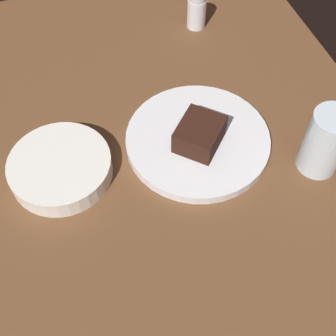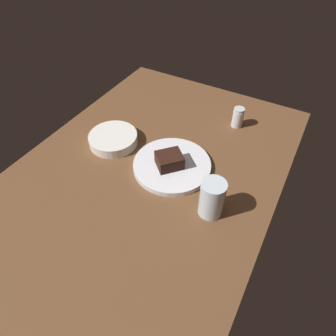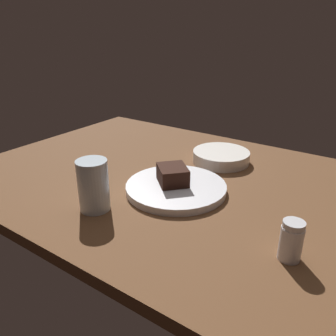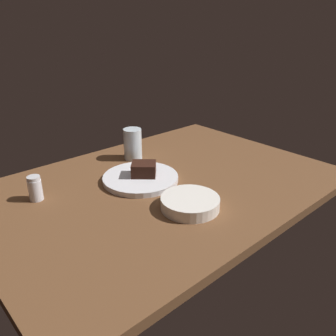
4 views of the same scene
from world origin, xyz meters
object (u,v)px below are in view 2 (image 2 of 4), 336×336
at_px(salt_shaker, 238,117).
at_px(water_glass, 212,198).
at_px(chocolate_cake_slice, 169,160).
at_px(side_bowl, 113,139).
at_px(dessert_plate, 172,165).

distance_m(salt_shaker, water_glass, 0.44).
bearing_deg(water_glass, salt_shaker, -170.18).
bearing_deg(chocolate_cake_slice, salt_shaker, 161.43).
bearing_deg(salt_shaker, chocolate_cake_slice, -18.57).
bearing_deg(salt_shaker, side_bowl, -48.35).
bearing_deg(chocolate_cake_slice, dessert_plate, 167.71).
relative_size(dessert_plate, side_bowl, 1.48).
xyz_separation_m(dessert_plate, water_glass, (0.11, 0.19, 0.05)).
height_order(chocolate_cake_slice, side_bowl, chocolate_cake_slice).
bearing_deg(side_bowl, water_glass, 75.50).
height_order(chocolate_cake_slice, water_glass, water_glass).
bearing_deg(dessert_plate, side_bowl, -91.35).
distance_m(dessert_plate, side_bowl, 0.25).
xyz_separation_m(chocolate_cake_slice, side_bowl, (-0.02, -0.25, -0.02)).
height_order(dessert_plate, salt_shaker, salt_shaker).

